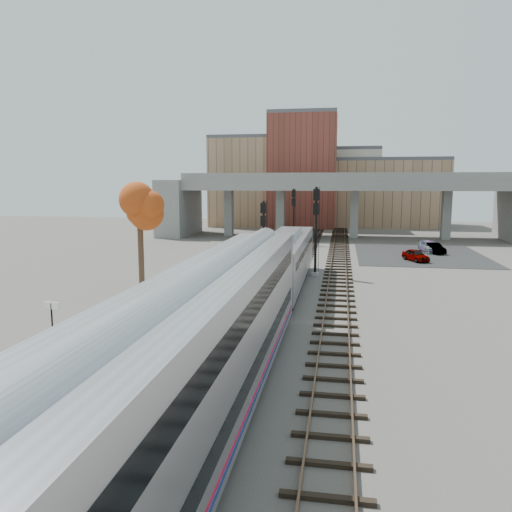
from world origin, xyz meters
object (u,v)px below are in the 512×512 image
(signal_mast_near, at_px, (263,243))
(car_a, at_px, (416,255))
(tree, at_px, (140,210))
(car_b, at_px, (435,248))
(locomotive, at_px, (286,259))
(coach, at_px, (211,344))
(signal_mast_far, at_px, (293,216))
(car_c, at_px, (430,247))
(signal_mast_mid, at_px, (316,231))

(signal_mast_near, distance_m, car_a, 19.30)
(tree, bearing_deg, car_b, 42.42)
(locomotive, relative_size, coach, 0.76)
(coach, height_order, signal_mast_far, signal_mast_far)
(car_b, xyz_separation_m, car_c, (-0.36, 1.13, 0.04))
(car_a, bearing_deg, tree, -166.73)
(car_a, bearing_deg, car_c, 46.87)
(signal_mast_near, xyz_separation_m, car_b, (16.94, 19.35, -2.59))
(signal_mast_near, height_order, car_a, signal_mast_near)
(coach, relative_size, car_c, 5.78)
(tree, bearing_deg, signal_mast_far, 73.49)
(locomotive, relative_size, signal_mast_far, 2.59)
(locomotive, height_order, signal_mast_far, signal_mast_far)
(coach, height_order, tree, tree)
(locomotive, bearing_deg, signal_mast_near, 134.87)
(locomotive, bearing_deg, car_b, 55.35)
(locomotive, relative_size, car_a, 5.28)
(signal_mast_near, height_order, signal_mast_mid, signal_mast_mid)
(signal_mast_far, distance_m, car_c, 17.65)
(signal_mast_near, distance_m, signal_mast_mid, 5.28)
(signal_mast_near, distance_m, signal_mast_far, 25.74)
(locomotive, xyz_separation_m, signal_mast_mid, (2.00, 5.35, 1.70))
(coach, height_order, car_a, coach)
(coach, height_order, car_c, coach)
(signal_mast_near, xyz_separation_m, signal_mast_far, (0.00, 25.74, 0.49))
(signal_mast_near, bearing_deg, car_b, 48.81)
(locomotive, distance_m, tree, 11.82)
(tree, bearing_deg, car_c, 44.16)
(tree, bearing_deg, locomotive, 11.00)
(signal_mast_near, relative_size, signal_mast_far, 0.90)
(signal_mast_mid, bearing_deg, coach, -94.09)
(signal_mast_mid, distance_m, car_c, 21.54)
(signal_mast_mid, bearing_deg, signal_mast_far, 100.33)
(car_b, distance_m, car_c, 1.19)
(signal_mast_mid, distance_m, signal_mast_far, 22.86)
(locomotive, distance_m, signal_mast_near, 3.12)
(car_a, relative_size, car_c, 0.83)
(locomotive, xyz_separation_m, tree, (-10.99, -2.14, 3.81))
(signal_mast_near, distance_m, car_c, 26.48)
(locomotive, relative_size, car_c, 4.40)
(signal_mast_far, relative_size, car_b, 2.05)
(locomotive, height_order, signal_mast_mid, signal_mast_mid)
(locomotive, height_order, coach, coach)
(locomotive, height_order, tree, tree)
(coach, bearing_deg, signal_mast_mid, 85.91)
(coach, xyz_separation_m, tree, (-10.99, 20.47, 3.29))
(coach, distance_m, signal_mast_mid, 28.06)
(coach, xyz_separation_m, signal_mast_far, (-2.10, 50.45, 0.91))
(signal_mast_far, distance_m, car_b, 18.36)
(tree, bearing_deg, signal_mast_mid, 29.97)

